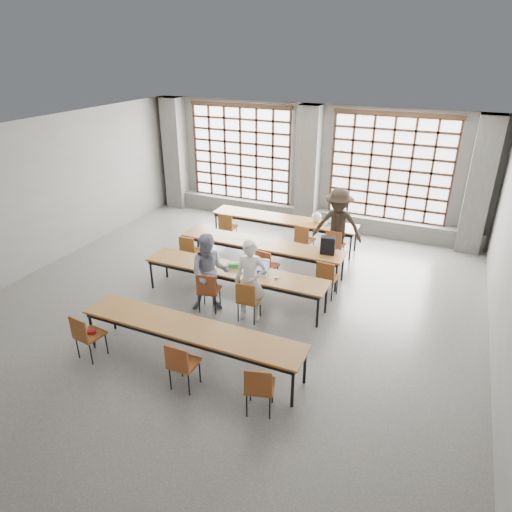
{
  "coord_description": "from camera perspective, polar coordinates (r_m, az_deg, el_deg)",
  "views": [
    {
      "loc": [
        3.87,
        -7.21,
        5.03
      ],
      "look_at": [
        0.49,
        0.4,
        1.11
      ],
      "focal_mm": 32.0,
      "sensor_mm": 36.0,
      "label": 1
    }
  ],
  "objects": [
    {
      "name": "student_male",
      "position": [
        8.84,
        -0.72,
        -3.12
      ],
      "size": [
        0.7,
        0.56,
        1.67
      ],
      "primitive_type": "imported",
      "rotation": [
        0.0,
        0.0,
        0.3
      ],
      "color": "silver",
      "rests_on": "floor"
    },
    {
      "name": "desk_row_c",
      "position": [
        9.55,
        -2.74,
        -2.03
      ],
      "size": [
        4.0,
        0.7,
        0.73
      ],
      "color": "brown",
      "rests_on": "floor"
    },
    {
      "name": "desk_row_b",
      "position": [
        10.8,
        0.63,
        1.35
      ],
      "size": [
        4.0,
        0.7,
        0.73
      ],
      "color": "brown",
      "rests_on": "floor"
    },
    {
      "name": "laptop_back",
      "position": [
        12.04,
        9.71,
        4.2
      ],
      "size": [
        0.38,
        0.33,
        0.26
      ],
      "color": "silver",
      "rests_on": "desk_row_a"
    },
    {
      "name": "chair_back_left",
      "position": [
        12.4,
        -3.64,
        3.88
      ],
      "size": [
        0.45,
        0.45,
        0.88
      ],
      "color": "brown",
      "rests_on": "floor"
    },
    {
      "name": "chair_near_mid",
      "position": [
        7.35,
        -9.34,
        -12.9
      ],
      "size": [
        0.42,
        0.43,
        0.88
      ],
      "color": "brown",
      "rests_on": "floor"
    },
    {
      "name": "mouse",
      "position": [
        9.16,
        2.53,
        -2.72
      ],
      "size": [
        0.11,
        0.08,
        0.04
      ],
      "primitive_type": "ellipsoid",
      "rotation": [
        0.0,
        0.0,
        -0.18
      ],
      "color": "silver",
      "rests_on": "desk_row_c"
    },
    {
      "name": "student_female",
      "position": [
        9.22,
        -5.81,
        -2.09
      ],
      "size": [
        1.0,
        0.91,
        1.65
      ],
      "primitive_type": "imported",
      "rotation": [
        0.0,
        0.0,
        0.46
      ],
      "color": "#19234D",
      "rests_on": "floor"
    },
    {
      "name": "chair_mid_left",
      "position": [
        11.04,
        -8.31,
        0.88
      ],
      "size": [
        0.44,
        0.44,
        0.88
      ],
      "color": "brown",
      "rests_on": "floor"
    },
    {
      "name": "backpack",
      "position": [
        10.27,
        8.98,
        1.33
      ],
      "size": [
        0.35,
        0.24,
        0.4
      ],
      "primitive_type": "cube",
      "rotation": [
        0.0,
        0.0,
        0.15
      ],
      "color": "black",
      "rests_on": "desk_row_b"
    },
    {
      "name": "ceiling",
      "position": [
        8.33,
        -4.35,
        14.53
      ],
      "size": [
        11.0,
        11.0,
        0.0
      ],
      "primitive_type": "plane",
      "rotation": [
        3.14,
        0.0,
        0.0
      ],
      "color": "silver",
      "rests_on": "floor"
    },
    {
      "name": "phone",
      "position": [
        9.37,
        -2.03,
        -2.1
      ],
      "size": [
        0.14,
        0.08,
        0.01
      ],
      "primitive_type": "cube",
      "rotation": [
        0.0,
        0.0,
        -0.13
      ],
      "color": "black",
      "rests_on": "desk_row_c"
    },
    {
      "name": "window_left",
      "position": [
        14.38,
        -1.91,
        12.6
      ],
      "size": [
        3.32,
        0.12,
        3.0
      ],
      "color": "white",
      "rests_on": "wall_back"
    },
    {
      "name": "floor",
      "position": [
        9.61,
        -3.67,
        -6.44
      ],
      "size": [
        11.0,
        11.0,
        0.0
      ],
      "primitive_type": "plane",
      "color": "#50504D",
      "rests_on": "ground"
    },
    {
      "name": "red_pouch",
      "position": [
        8.46,
        -20.08,
        -8.94
      ],
      "size": [
        0.22,
        0.15,
        0.06
      ],
      "primitive_type": "cube",
      "rotation": [
        0.0,
        0.0,
        0.38
      ],
      "color": "maroon",
      "rests_on": "chair_near_left"
    },
    {
      "name": "chair_front_left",
      "position": [
        9.25,
        -6.03,
        -4.03
      ],
      "size": [
        0.5,
        0.5,
        0.88
      ],
      "color": "brown",
      "rests_on": "floor"
    },
    {
      "name": "wall_left",
      "position": [
        11.89,
        -26.01,
        6.61
      ],
      "size": [
        0.0,
        11.0,
        11.0
      ],
      "primitive_type": "plane",
      "rotation": [
        1.57,
        0.0,
        1.57
      ],
      "color": "slate",
      "rests_on": "floor"
    },
    {
      "name": "chair_back_mid",
      "position": [
        11.62,
        5.97,
        2.29
      ],
      "size": [
        0.49,
        0.49,
        0.88
      ],
      "color": "brown",
      "rests_on": "floor"
    },
    {
      "name": "green_box",
      "position": [
        9.59,
        -2.81,
        -1.19
      ],
      "size": [
        0.27,
        0.18,
        0.09
      ],
      "primitive_type": "cube",
      "rotation": [
        0.0,
        0.0,
        0.39
      ],
      "color": "#2E8D34",
      "rests_on": "desk_row_c"
    },
    {
      "name": "wall_back",
      "position": [
        13.69,
        6.93,
        11.14
      ],
      "size": [
        10.0,
        0.0,
        10.0
      ],
      "primitive_type": "plane",
      "rotation": [
        1.57,
        0.0,
        0.0
      ],
      "color": "slate",
      "rests_on": "floor"
    },
    {
      "name": "chair_mid_right",
      "position": [
        9.8,
        8.83,
        -2.43
      ],
      "size": [
        0.45,
        0.46,
        0.88
      ],
      "color": "brown",
      "rests_on": "floor"
    },
    {
      "name": "column_right",
      "position": [
        12.87,
        26.14,
        7.85
      ],
      "size": [
        0.6,
        0.55,
        3.5
      ],
      "primitive_type": "cube",
      "color": "#50504D",
      "rests_on": "floor"
    },
    {
      "name": "chair_front_right",
      "position": [
        8.89,
        -1.03,
        -5.19
      ],
      "size": [
        0.44,
        0.44,
        0.88
      ],
      "color": "brown",
      "rests_on": "floor"
    },
    {
      "name": "desk_row_a",
      "position": [
        12.36,
        3.46,
        4.45
      ],
      "size": [
        4.0,
        0.7,
        0.73
      ],
      "color": "brown",
      "rests_on": "floor"
    },
    {
      "name": "chair_near_right",
      "position": [
        6.85,
        0.39,
        -15.83
      ],
      "size": [
        0.52,
        0.52,
        0.88
      ],
      "color": "brown",
      "rests_on": "floor"
    },
    {
      "name": "column_mid",
      "position": [
        13.43,
        6.56,
        10.89
      ],
      "size": [
        0.6,
        0.55,
        3.5
      ],
      "primitive_type": "cube",
      "color": "#50504D",
      "rests_on": "floor"
    },
    {
      "name": "paper_sheet_c",
      "position": [
        10.74,
        1.12,
        1.59
      ],
      "size": [
        0.31,
        0.23,
        0.0
      ],
      "primitive_type": "cube",
      "rotation": [
        0.0,
        0.0,
        0.06
      ],
      "color": "silver",
      "rests_on": "desk_row_b"
    },
    {
      "name": "student_back",
      "position": [
        11.38,
        10.16,
        3.72
      ],
      "size": [
        1.26,
        0.78,
        1.88
      ],
      "primitive_type": "imported",
      "rotation": [
        0.0,
        0.0,
        0.07
      ],
      "color": "black",
      "rests_on": "floor"
    },
    {
      "name": "plastic_bag",
      "position": [
        12.07,
        7.58,
        4.81
      ],
      "size": [
        0.32,
        0.29,
        0.29
      ],
      "primitive_type": "ellipsoid",
      "rotation": [
        0.0,
        0.0,
        0.37
      ],
      "color": "white",
      "rests_on": "desk_row_a"
    },
    {
      "name": "chair_mid_centre",
      "position": [
        10.2,
        1.23,
        -0.97
      ],
      "size": [
        0.48,
        0.48,
        0.88
      ],
      "color": "brown",
      "rests_on": "floor"
    },
    {
      "name": "chair_back_right",
      "position": [
        11.42,
        9.81,
        1.62
      ],
      "size": [
        0.45,
        0.46,
        0.88
      ],
      "color": "brown",
      "rests_on": "floor"
    },
    {
      "name": "window_right",
      "position": [
        13.12,
        16.41,
        10.37
      ],
      "size": [
        3.32,
        0.12,
        3.0
      ],
      "color": "white",
      "rests_on": "wall_back"
    },
    {
      "name": "column_left",
      "position": [
        15.34,
        -10.02,
        12.47
      ],
      "size": [
        0.6,
        0.55,
        3.5
      ],
      "primitive_type": "cube",
      "color": "#50504D",
      "rests_on": "floor"
    },
    {
      "name": "chair_near_left",
      "position": [
        8.4,
        -20.53,
        -8.98
      ],
      "size": [
        0.47,
        0.47,
        0.88
      ],
      "color": "brown",
      "rests_on": "floor"
    },
    {
      "name": "paper_sheet_a",
      "position": [
        11.05,
        -2.12,
        2.27
      ],
      "size": [
        0.36,
        0.33,
        0.0
      ],
      "primitive_type": "cube",
      "rotation": [
        0.0,
        0.0,
        0.51
      ],
      "color": "white",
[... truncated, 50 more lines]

